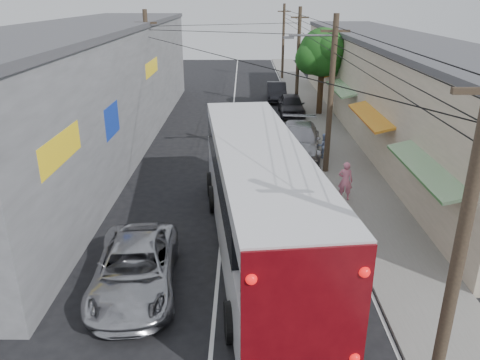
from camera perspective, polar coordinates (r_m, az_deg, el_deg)
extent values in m
plane|color=black|center=(13.50, -3.43, -18.96)|extent=(120.00, 120.00, 0.00)
cube|color=slate|center=(31.97, 10.64, 5.39)|extent=(3.00, 80.00, 0.12)
cube|color=beige|center=(34.29, 17.98, 10.86)|extent=(6.00, 40.00, 6.00)
cube|color=#4C4C51|center=(33.90, 18.59, 15.99)|extent=(6.20, 40.00, 0.30)
cube|color=#186F19|center=(18.57, 22.08, 1.53)|extent=(1.39, 6.00, 0.46)
cube|color=orange|center=(25.86, 15.93, 7.63)|extent=(1.39, 6.00, 0.46)
cube|color=#186F19|center=(33.47, 12.46, 10.98)|extent=(1.39, 6.00, 0.46)
cube|color=orange|center=(41.23, 10.25, 13.05)|extent=(1.39, 6.00, 0.46)
cube|color=#186F19|center=(49.07, 8.72, 14.46)|extent=(1.39, 6.00, 0.46)
cube|color=gray|center=(30.20, -17.92, 10.50)|extent=(7.00, 36.00, 7.00)
cube|color=#4C4C51|center=(29.78, -18.74, 17.29)|extent=(7.20, 36.00, 0.30)
cube|color=yellow|center=(16.06, -21.15, 3.59)|extent=(0.12, 3.50, 1.00)
cube|color=#1433A5|center=(21.70, -15.47, 7.02)|extent=(0.12, 2.20, 1.40)
cube|color=yellow|center=(31.10, -10.80, 13.31)|extent=(0.12, 4.00, 0.90)
cylinder|color=#473828|center=(10.46, 25.25, -7.75)|extent=(0.28, 0.28, 8.00)
cylinder|color=#473828|center=(24.11, 10.99, 9.78)|extent=(0.28, 0.28, 8.00)
cube|color=#473828|center=(23.69, 11.55, 17.37)|extent=(1.40, 0.12, 0.12)
cylinder|color=#473828|center=(38.78, 7.09, 14.35)|extent=(0.28, 0.28, 8.00)
cube|color=#473828|center=(38.51, 7.32, 19.07)|extent=(1.40, 0.12, 0.12)
cylinder|color=#473828|center=(53.62, 5.29, 16.37)|extent=(0.28, 0.28, 8.00)
cube|color=#473828|center=(53.44, 5.41, 19.79)|extent=(1.40, 0.12, 0.12)
cylinder|color=#473828|center=(31.20, -11.01, 12.40)|extent=(0.28, 0.28, 8.00)
cube|color=#473828|center=(30.87, -11.45, 18.26)|extent=(1.40, 0.12, 0.12)
cylinder|color=#59595E|center=(23.53, 8.77, 17.03)|extent=(2.20, 0.10, 0.10)
cube|color=#59595E|center=(23.41, 5.97, 16.89)|extent=(0.50, 0.18, 0.12)
cylinder|color=#3F2B19|center=(37.34, 9.77, 10.82)|extent=(0.44, 0.44, 4.00)
sphere|color=#194A13|center=(36.93, 10.05, 15.09)|extent=(3.60, 3.60, 3.60)
sphere|color=#194A13|center=(37.76, 11.38, 14.21)|extent=(2.60, 2.60, 2.60)
sphere|color=#194A13|center=(36.45, 8.67, 14.45)|extent=(2.40, 2.40, 2.40)
sphere|color=#194A13|center=(35.98, 11.00, 15.50)|extent=(2.20, 2.20, 2.20)
sphere|color=#194A13|center=(37.75, 9.38, 15.57)|extent=(2.00, 2.00, 2.00)
cube|color=silver|center=(16.97, 2.22, -4.47)|extent=(4.49, 14.02, 2.18)
cube|color=black|center=(16.86, 2.01, 1.30)|extent=(4.24, 11.74, 1.15)
cube|color=silver|center=(16.06, 2.34, 3.29)|extent=(4.49, 14.02, 0.57)
cube|color=#66090F|center=(10.67, 8.00, -15.98)|extent=(2.84, 0.43, 3.33)
sphere|color=red|center=(11.76, 13.78, -20.27)|extent=(0.25, 0.25, 0.25)
sphere|color=red|center=(9.84, 1.39, -11.96)|extent=(0.25, 0.25, 0.25)
sphere|color=red|center=(10.40, 14.91, -10.75)|extent=(0.25, 0.25, 0.25)
cylinder|color=black|center=(13.14, -1.06, -16.96)|extent=(0.48, 1.18, 1.15)
cylinder|color=black|center=(13.65, 11.50, -15.80)|extent=(0.48, 1.18, 1.15)
cylinder|color=black|center=(20.26, -3.28, -2.31)|extent=(0.48, 1.18, 1.15)
cylinder|color=black|center=(20.59, 4.72, -1.95)|extent=(0.48, 1.18, 1.15)
cylinder|color=black|center=(21.84, -3.54, -0.50)|extent=(0.48, 1.18, 1.15)
cylinder|color=black|center=(22.15, 3.89, -0.18)|extent=(0.48, 1.18, 1.15)
imported|color=#B2B2B9|center=(15.33, -12.67, -10.49)|extent=(3.04, 5.69, 1.52)
imported|color=#A5A4AC|center=(27.56, 7.10, 4.82)|extent=(3.27, 6.47, 1.80)
imported|color=black|center=(37.29, 6.27, 9.11)|extent=(1.92, 4.74, 1.61)
imported|color=black|center=(42.60, 4.47, 10.69)|extent=(1.76, 4.78, 1.56)
imported|color=pink|center=(21.53, 12.73, -0.09)|extent=(0.75, 0.60, 1.78)
imported|color=#9AB0E0|center=(27.04, 10.13, 4.15)|extent=(0.75, 0.62, 1.42)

